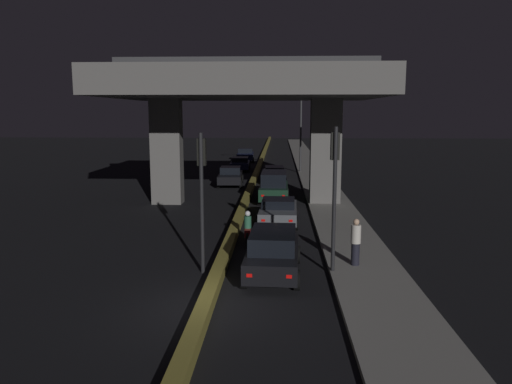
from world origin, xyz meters
name	(u,v)px	position (x,y,z in m)	size (l,w,h in m)	color
ground_plane	(207,308)	(0.00, 0.00, 0.00)	(200.00, 200.00, 0.00)	black
median_divider	(258,169)	(0.00, 35.00, 0.20)	(0.44, 126.00, 0.40)	olive
sidewalk_right	(317,180)	(5.28, 28.00, 0.08)	(2.71, 126.00, 0.16)	gray
elevated_overpass	(245,90)	(0.00, 17.08, 7.05)	(16.24, 12.62, 9.05)	#5B5956
traffic_light_left_of_median	(202,178)	(-0.62, 3.35, 3.42)	(0.30, 0.49, 5.02)	black
traffic_light_right_of_median	(335,175)	(4.02, 3.35, 3.56)	(0.30, 0.49, 5.24)	black
street_lamp	(297,124)	(3.72, 33.70, 4.60)	(2.71, 0.32, 7.67)	#2D2D30
car_black_lead	(273,252)	(1.91, 3.15, 0.85)	(2.07, 4.54, 1.60)	black
car_grey_second	(278,211)	(2.08, 11.47, 0.68)	(2.13, 4.40, 1.32)	#515459
car_dark_green_third	(274,186)	(1.77, 18.11, 1.00)	(1.99, 4.54, 1.90)	black
car_white_fourth	(274,174)	(1.71, 26.84, 0.71)	(2.01, 4.76, 1.35)	silver
car_black_lead_oncoming	(231,176)	(-1.74, 25.17, 0.75)	(2.09, 4.85, 1.46)	black
car_dark_blue_second_oncoming	(240,164)	(-1.78, 35.32, 0.69)	(2.05, 4.23, 1.32)	#141938
car_dark_blue_third_oncoming	(245,155)	(-1.89, 44.74, 0.77)	(2.17, 4.34, 1.54)	#141938
motorcycle_red_filtering_near	(248,230)	(0.74, 7.41, 0.62)	(0.33, 1.95, 1.46)	black
pedestrian_on_sidewalk	(356,242)	(4.92, 3.96, 1.02)	(0.36, 0.36, 1.74)	black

